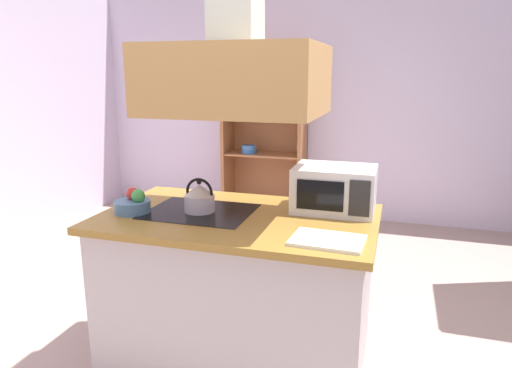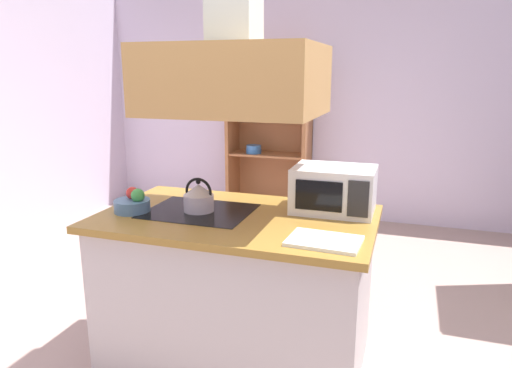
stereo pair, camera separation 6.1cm
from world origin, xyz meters
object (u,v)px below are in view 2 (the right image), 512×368
Objects in this scene: dish_cabinet at (270,147)px; microwave at (334,189)px; cutting_board at (324,241)px; kettle at (199,197)px; fruit_bowl at (133,203)px.

dish_cabinet is 2.82m from microwave.
microwave is (1.16, -2.57, 0.20)m from dish_cabinet.
microwave reaches higher than cutting_board.
kettle is 0.58× the size of cutting_board.
fruit_bowl is at bearing -88.81° from dish_cabinet.
dish_cabinet is 2.86m from kettle.
dish_cabinet is 3.32m from cutting_board.
kettle is 0.43× the size of microwave.
dish_cabinet is 9.08× the size of fruit_bowl.
microwave is 2.24× the size of fruit_bowl.
fruit_bowl is at bearing 172.38° from cutting_board.
dish_cabinet reaches higher than cutting_board.
dish_cabinet reaches higher than fruit_bowl.
cutting_board is at bearing -68.78° from dish_cabinet.
cutting_board is at bearing -19.40° from kettle.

